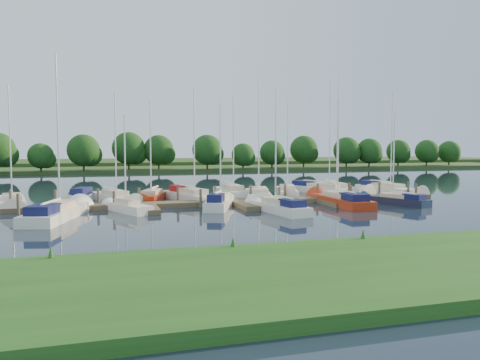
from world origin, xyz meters
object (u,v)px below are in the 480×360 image
object	(u,v)px
sailboat_n_0	(12,204)
sailboat_n_5	(233,194)
sailboat_s_2	(220,204)
motorboat	(81,197)
dock	(239,203)

from	to	relation	value
sailboat_n_0	sailboat_n_5	bearing A→B (deg)	176.17
sailboat_s_2	sailboat_n_0	bearing A→B (deg)	-175.36
motorboat	sailboat_n_5	size ratio (longest dim) A/B	0.49
dock	sailboat_s_2	bearing A→B (deg)	-146.16
dock	sailboat_n_5	xyz separation A→B (m)	(1.25, 6.84, 0.09)
sailboat_n_0	motorboat	world-z (taller)	sailboat_n_0
sailboat_n_0	sailboat_s_2	bearing A→B (deg)	150.73
sailboat_n_5	sailboat_s_2	distance (m)	8.91
dock	motorboat	bearing A→B (deg)	152.12
sailboat_n_0	dock	bearing A→B (deg)	156.57
sailboat_n_0	sailboat_n_5	xyz separation A→B (m)	(20.53, 2.64, 0.01)
motorboat	sailboat_s_2	xyz separation A→B (m)	(11.66, -8.71, 0.01)
motorboat	sailboat_n_5	distance (m)	15.03
sailboat_n_0	sailboat_s_2	xyz separation A→B (m)	(17.17, -5.61, 0.08)
sailboat_n_0	sailboat_s_2	distance (m)	18.06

